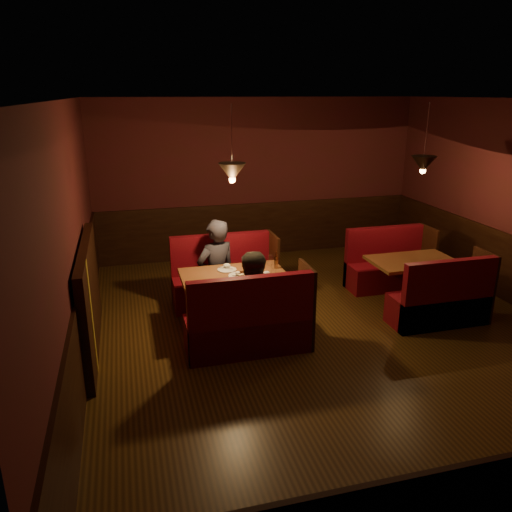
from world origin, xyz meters
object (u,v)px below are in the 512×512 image
object	(u,v)px
main_bench_far	(225,282)
second_bench_far	(388,268)
diner_a	(216,253)
diner_b	(257,286)
second_table	(412,271)
second_bench_near	(442,303)
main_bench_near	(251,328)
main_table	(235,286)

from	to	relation	value
main_bench_far	second_bench_far	xyz separation A→B (m)	(2.65, -0.02, -0.02)
diner_a	diner_b	distance (m)	1.23
second_table	second_bench_near	bearing A→B (deg)	-87.80
main_bench_far	main_bench_near	xyz separation A→B (m)	(0.00, -1.55, 0.00)
main_table	diner_a	world-z (taller)	diner_a
second_bench_far	diner_a	world-z (taller)	diner_a
second_bench_near	main_bench_near	bearing A→B (deg)	-178.32
main_bench_near	diner_b	xyz separation A→B (m)	(0.12, 0.17, 0.45)
main_table	main_bench_far	distance (m)	0.81
main_bench_far	second_table	distance (m)	2.73
second_table	diner_a	xyz separation A→B (m)	(-2.77, 0.56, 0.33)
second_bench_near	diner_b	world-z (taller)	diner_b
second_table	main_table	bearing A→B (deg)	-179.38
second_table	diner_a	world-z (taller)	diner_a
main_table	diner_b	world-z (taller)	diner_b
second_table	second_bench_far	world-z (taller)	second_bench_far
second_bench_near	diner_a	distance (m)	3.13
main_bench_far	second_bench_near	world-z (taller)	main_bench_far
second_bench_near	diner_b	xyz separation A→B (m)	(-2.53, 0.09, 0.47)
main_bench_far	diner_a	xyz separation A→B (m)	(-0.15, -0.18, 0.51)
main_table	second_bench_near	distance (m)	2.77
main_table	main_bench_near	distance (m)	0.81
second_bench_far	second_bench_near	distance (m)	1.45
main_table	main_bench_near	xyz separation A→B (m)	(0.01, -0.77, -0.24)
main_table	second_table	distance (m)	2.64
main_table	diner_a	xyz separation A→B (m)	(-0.14, 0.59, 0.27)
diner_a	second_bench_near	bearing A→B (deg)	134.81
main_table	main_bench_far	bearing A→B (deg)	88.97
main_bench_far	diner_a	bearing A→B (deg)	-129.95
second_table	second_bench_near	size ratio (longest dim) A/B	0.90
main_bench_far	second_bench_near	distance (m)	3.03
second_bench_near	main_bench_far	bearing A→B (deg)	151.02
diner_b	main_bench_far	bearing A→B (deg)	75.66
main_bench_far	main_bench_near	world-z (taller)	same
main_table	diner_a	bearing A→B (deg)	103.14
main_bench_near	diner_a	size ratio (longest dim) A/B	0.90
main_table	second_bench_far	distance (m)	2.78
main_bench_far	second_bench_near	xyz separation A→B (m)	(2.65, -1.47, -0.02)
main_table	second_bench_near	bearing A→B (deg)	-14.64
main_bench_near	second_bench_near	size ratio (longest dim) A/B	1.12
main_table	second_bench_near	xyz separation A→B (m)	(2.66, -0.70, -0.26)
second_bench_near	diner_b	bearing A→B (deg)	177.95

